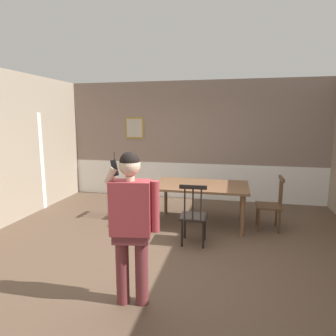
% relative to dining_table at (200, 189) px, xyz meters
% --- Properties ---
extents(ground_plane, '(6.95, 6.95, 0.00)m').
position_rel_dining_table_xyz_m(ground_plane, '(-0.39, -1.28, -0.68)').
color(ground_plane, brown).
extents(room_back_partition, '(6.32, 0.17, 2.86)m').
position_rel_dining_table_xyz_m(room_back_partition, '(-0.40, 1.78, 0.70)').
color(room_back_partition, gray).
rests_on(room_back_partition, ground_plane).
extents(dining_table, '(1.74, 1.08, 0.76)m').
position_rel_dining_table_xyz_m(dining_table, '(0.00, 0.00, 0.00)').
color(dining_table, brown).
rests_on(dining_table, ground_plane).
extents(chair_near_window, '(0.44, 0.44, 1.01)m').
position_rel_dining_table_xyz_m(chair_near_window, '(-1.26, 0.01, -0.20)').
color(chair_near_window, '#513823').
rests_on(chair_near_window, ground_plane).
extents(chair_by_doorway, '(0.43, 0.43, 0.99)m').
position_rel_dining_table_xyz_m(chair_by_doorway, '(-0.00, -0.92, -0.21)').
color(chair_by_doorway, black).
rests_on(chair_by_doorway, ground_plane).
extents(chair_at_table_head, '(0.43, 0.43, 0.97)m').
position_rel_dining_table_xyz_m(chair_at_table_head, '(1.26, -0.01, -0.22)').
color(chair_at_table_head, '#513823').
rests_on(chair_at_table_head, ground_plane).
extents(person_figure, '(0.56, 0.29, 1.65)m').
position_rel_dining_table_xyz_m(person_figure, '(-0.44, -2.55, 0.27)').
color(person_figure, brown).
rests_on(person_figure, ground_plane).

